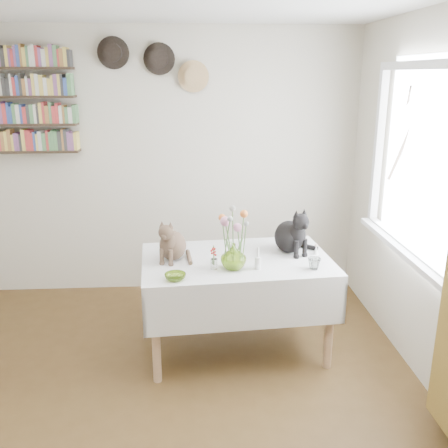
{
  "coord_description": "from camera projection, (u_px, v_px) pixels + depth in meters",
  "views": [
    {
      "loc": [
        0.42,
        -2.47,
        2.08
      ],
      "look_at": [
        0.64,
        0.92,
        1.05
      ],
      "focal_mm": 40.0,
      "sensor_mm": 36.0,
      "label": 1
    }
  ],
  "objects": [
    {
      "name": "flower_bouquet",
      "position": [
        234.0,
        223.0,
        3.44
      ],
      "size": [
        0.17,
        0.13,
        0.39
      ],
      "color": "#4C7233",
      "rests_on": "flower_vase"
    },
    {
      "name": "bookshelf_unit",
      "position": [
        18.0,
        101.0,
        4.39
      ],
      "size": [
        1.0,
        0.16,
        0.91
      ],
      "color": "#322417",
      "rests_on": "room"
    },
    {
      "name": "berry_jar",
      "position": [
        214.0,
        258.0,
        3.5
      ],
      "size": [
        0.05,
        0.05,
        0.19
      ],
      "color": "white",
      "rests_on": "dining_table"
    },
    {
      "name": "candlestick",
      "position": [
        258.0,
        262.0,
        3.52
      ],
      "size": [
        0.05,
        0.05,
        0.16
      ],
      "color": "white",
      "rests_on": "dining_table"
    },
    {
      "name": "dining_table",
      "position": [
        236.0,
        281.0,
        3.79
      ],
      "size": [
        1.47,
        1.01,
        0.75
      ],
      "color": "white",
      "rests_on": "room"
    },
    {
      "name": "window",
      "position": [
        418.0,
        177.0,
        3.41
      ],
      "size": [
        0.12,
        1.52,
        1.32
      ],
      "color": "white",
      "rests_on": "room"
    },
    {
      "name": "tabby_cat",
      "position": [
        173.0,
        238.0,
        3.68
      ],
      "size": [
        0.3,
        0.34,
        0.33
      ],
      "primitive_type": null,
      "rotation": [
        0.0,
        0.0,
        -0.35
      ],
      "color": "brown",
      "rests_on": "dining_table"
    },
    {
      "name": "porcelain_figurine",
      "position": [
        316.0,
        249.0,
        3.81
      ],
      "size": [
        0.04,
        0.04,
        0.08
      ],
      "color": "white",
      "rests_on": "dining_table"
    },
    {
      "name": "green_bowl",
      "position": [
        175.0,
        277.0,
        3.33
      ],
      "size": [
        0.18,
        0.18,
        0.04
      ],
      "primitive_type": "imported",
      "rotation": [
        0.0,
        0.0,
        -0.27
      ],
      "color": "#AED34A",
      "rests_on": "dining_table"
    },
    {
      "name": "wall_hats",
      "position": [
        155.0,
        63.0,
        4.4
      ],
      "size": [
        0.98,
        0.09,
        0.48
      ],
      "color": "black",
      "rests_on": "room"
    },
    {
      "name": "flower_vase",
      "position": [
        233.0,
        256.0,
        3.5
      ],
      "size": [
        0.19,
        0.19,
        0.19
      ],
      "primitive_type": "imported",
      "rotation": [
        0.0,
        0.0,
        -0.08
      ],
      "color": "#AED34A",
      "rests_on": "dining_table"
    },
    {
      "name": "room",
      "position": [
        111.0,
        241.0,
        2.57
      ],
      "size": [
        4.08,
        4.58,
        2.58
      ],
      "color": "brown",
      "rests_on": "ground"
    },
    {
      "name": "black_cat",
      "position": [
        289.0,
        229.0,
        3.83
      ],
      "size": [
        0.36,
        0.39,
        0.37
      ],
      "primitive_type": null,
      "rotation": [
        0.0,
        0.0,
        0.46
      ],
      "color": "black",
      "rests_on": "dining_table"
    },
    {
      "name": "drinking_glass",
      "position": [
        314.0,
        264.0,
        3.51
      ],
      "size": [
        0.1,
        0.1,
        0.08
      ],
      "primitive_type": "imported",
      "rotation": [
        0.0,
        0.0,
        -0.09
      ],
      "color": "white",
      "rests_on": "dining_table"
    }
  ]
}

